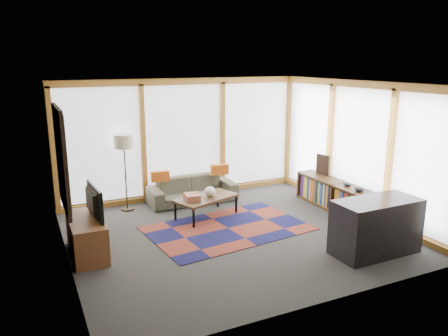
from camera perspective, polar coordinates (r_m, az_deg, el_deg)
name	(u,v)px	position (r m, az deg, el deg)	size (l,w,h in m)	color
ground	(234,233)	(7.77, 1.27, -8.54)	(5.50, 5.50, 0.00)	#2F302D
room_envelope	(245,140)	(8.04, 2.71, 3.66)	(5.52, 5.02, 2.62)	#413730
rug	(228,228)	(7.98, 0.52, -7.88)	(2.79, 1.79, 0.01)	maroon
sofa	(192,190)	(9.36, -4.16, -2.86)	(1.87, 0.73, 0.54)	#3F3F31
pillow_left	(160,176)	(9.06, -8.36, -1.07)	(0.38, 0.11, 0.21)	#BC5416
pillow_right	(219,170)	(9.49, -0.59, -0.20)	(0.40, 0.12, 0.22)	#BC5416
floor_lamp	(125,173)	(8.95, -12.76, -0.61)	(0.39, 0.39, 1.56)	#332617
coffee_table	(206,207)	(8.50, -2.31, -5.10)	(1.21, 0.60, 0.40)	#301F0F
book_stack	(192,197)	(8.29, -4.19, -3.76)	(0.26, 0.33, 0.11)	#954D38
vase	(210,191)	(8.46, -1.85, -3.08)	(0.22, 0.22, 0.19)	silver
bookshelf	(339,197)	(9.07, 14.74, -3.73)	(0.42, 2.32, 0.58)	#301F0F
bowl_a	(359,189)	(8.54, 17.25, -2.64)	(0.19, 0.19, 0.10)	black
bowl_b	(348,184)	(8.83, 15.84, -2.06)	(0.16, 0.16, 0.08)	black
shelf_picture	(323,165)	(9.55, 12.79, 0.42)	(0.04, 0.33, 0.43)	black
tv_console	(87,237)	(7.20, -17.51, -8.56)	(0.49, 1.18, 0.59)	brown
television	(89,202)	(7.05, -17.19, -4.28)	(0.87, 0.11, 0.50)	black
bar_counter	(376,227)	(7.29, 19.24, -7.25)	(1.38, 0.64, 0.87)	black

